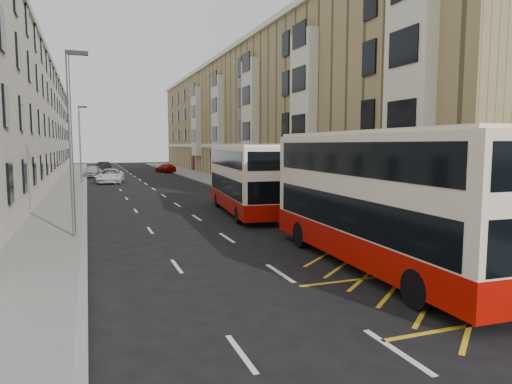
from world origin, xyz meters
name	(u,v)px	position (x,y,z in m)	size (l,w,h in m)	color
ground	(345,316)	(0.00, 0.00, 0.00)	(200.00, 200.00, 0.00)	black
pavement_right	(248,189)	(8.00, 30.00, 0.07)	(4.00, 120.00, 0.15)	slate
pavement_left	(65,196)	(-7.50, 30.00, 0.07)	(3.00, 120.00, 0.15)	slate
kerb_right	(227,190)	(6.00, 30.00, 0.07)	(0.25, 120.00, 0.15)	gray
kerb_left	(85,195)	(-6.00, 30.00, 0.07)	(0.25, 120.00, 0.15)	gray
road_markings	(141,180)	(0.00, 45.00, 0.01)	(10.00, 110.00, 0.01)	silver
terrace_right	(259,118)	(14.88, 45.38, 7.52)	(10.75, 79.00, 15.25)	#8F7D53
terrace_left	(9,122)	(-13.43, 45.50, 6.52)	(9.18, 79.00, 13.25)	silver
guard_railing	(404,226)	(6.25, 5.75, 0.86)	(0.06, 6.56, 1.01)	red
street_lamp_near	(71,134)	(-6.35, 12.00, 4.64)	(0.93, 0.18, 8.00)	slate
street_lamp_far	(80,140)	(-6.35, 42.00, 4.64)	(0.93, 0.18, 8.00)	slate
double_decker_front	(378,199)	(3.33, 3.44, 2.35)	(3.13, 11.66, 4.61)	#F5E0BD
double_decker_rear	(244,179)	(3.07, 16.62, 2.12)	(3.45, 10.61, 4.16)	#F5E0BD
pedestrian_far	(387,220)	(6.35, 7.00, 0.91)	(0.89, 0.37, 1.52)	black
white_van	(110,176)	(-3.47, 42.43, 0.77)	(2.55, 5.53, 1.54)	silver
car_silver	(93,171)	(-5.17, 52.43, 0.75)	(1.78, 4.42, 1.51)	#B8BAC0
car_dark	(103,166)	(-3.38, 68.69, 0.68)	(1.44, 4.12, 1.36)	black
car_red	(166,168)	(5.20, 59.15, 0.64)	(1.79, 4.39, 1.27)	#A20703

